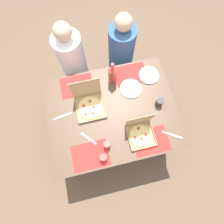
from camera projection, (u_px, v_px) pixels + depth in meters
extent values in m
plane|color=brown|center=(112.00, 128.00, 2.57)|extent=(6.00, 6.00, 0.00)
cylinder|color=#3F3328|center=(69.00, 172.00, 2.04)|extent=(0.07, 0.07, 0.72)
cylinder|color=#3F3328|center=(171.00, 147.00, 2.13)|extent=(0.07, 0.07, 0.72)
cylinder|color=#3F3328|center=(58.00, 98.00, 2.32)|extent=(0.07, 0.07, 0.72)
cylinder|color=#3F3328|center=(148.00, 78.00, 2.41)|extent=(0.07, 0.07, 0.72)
cube|color=brown|center=(112.00, 112.00, 1.87)|extent=(1.37, 1.07, 0.03)
cube|color=red|center=(90.00, 156.00, 1.72)|extent=(0.36, 0.26, 0.00)
cube|color=red|center=(151.00, 141.00, 1.76)|extent=(0.36, 0.26, 0.00)
cube|color=red|center=(77.00, 86.00, 1.94)|extent=(0.36, 0.26, 0.00)
cube|color=red|center=(131.00, 74.00, 1.99)|extent=(0.36, 0.26, 0.00)
cube|color=tan|center=(91.00, 108.00, 1.86)|extent=(0.30, 0.30, 0.01)
cube|color=tan|center=(77.00, 110.00, 1.84)|extent=(0.01, 0.30, 0.03)
cube|color=tan|center=(104.00, 104.00, 1.86)|extent=(0.01, 0.30, 0.03)
cube|color=tan|center=(93.00, 120.00, 1.80)|extent=(0.30, 0.01, 0.03)
cube|color=tan|center=(88.00, 95.00, 1.89)|extent=(0.30, 0.01, 0.03)
cylinder|color=#E0B76B|center=(91.00, 107.00, 1.85)|extent=(0.26, 0.26, 0.01)
cylinder|color=#EFD67F|center=(90.00, 107.00, 1.85)|extent=(0.24, 0.24, 0.00)
cylinder|color=red|center=(94.00, 107.00, 1.84)|extent=(0.03, 0.03, 0.00)
cylinder|color=red|center=(90.00, 101.00, 1.86)|extent=(0.03, 0.03, 0.00)
cylinder|color=red|center=(84.00, 106.00, 1.85)|extent=(0.03, 0.03, 0.00)
cylinder|color=red|center=(86.00, 114.00, 1.82)|extent=(0.03, 0.03, 0.00)
cylinder|color=red|center=(93.00, 113.00, 1.82)|extent=(0.03, 0.03, 0.00)
cube|color=tan|center=(86.00, 88.00, 1.73)|extent=(0.30, 0.01, 0.30)
cube|color=tan|center=(141.00, 136.00, 1.77)|extent=(0.26, 0.26, 0.01)
cube|color=tan|center=(128.00, 138.00, 1.75)|extent=(0.01, 0.26, 0.03)
cube|color=tan|center=(153.00, 132.00, 1.76)|extent=(0.01, 0.26, 0.03)
cube|color=tan|center=(145.00, 148.00, 1.72)|extent=(0.26, 0.01, 0.03)
cube|color=tan|center=(137.00, 123.00, 1.79)|extent=(0.26, 0.01, 0.03)
cylinder|color=#E0B76B|center=(141.00, 136.00, 1.76)|extent=(0.23, 0.23, 0.01)
cylinder|color=#EFD67F|center=(141.00, 135.00, 1.76)|extent=(0.21, 0.21, 0.00)
cylinder|color=red|center=(146.00, 135.00, 1.76)|extent=(0.03, 0.03, 0.00)
cylinder|color=red|center=(138.00, 128.00, 1.78)|extent=(0.03, 0.03, 0.00)
cylinder|color=red|center=(135.00, 138.00, 1.75)|extent=(0.03, 0.03, 0.00)
cylinder|color=red|center=(142.00, 139.00, 1.74)|extent=(0.03, 0.03, 0.00)
cube|color=tan|center=(140.00, 120.00, 1.65)|extent=(0.26, 0.02, 0.26)
cylinder|color=white|center=(131.00, 89.00, 1.93)|extent=(0.22, 0.22, 0.01)
cylinder|color=white|center=(131.00, 89.00, 1.92)|extent=(0.23, 0.23, 0.01)
cylinder|color=#E0B76B|center=(131.00, 86.00, 1.92)|extent=(0.09, 0.09, 0.01)
cylinder|color=#EFD67F|center=(131.00, 86.00, 1.92)|extent=(0.08, 0.08, 0.00)
cylinder|color=white|center=(149.00, 75.00, 1.98)|extent=(0.22, 0.22, 0.01)
cylinder|color=white|center=(149.00, 75.00, 1.97)|extent=(0.23, 0.23, 0.01)
cylinder|color=#E0B76B|center=(151.00, 74.00, 1.97)|extent=(0.09, 0.09, 0.01)
cylinder|color=#EFD67F|center=(151.00, 74.00, 1.96)|extent=(0.08, 0.08, 0.00)
cylinder|color=#B2382D|center=(113.00, 76.00, 1.86)|extent=(0.09, 0.09, 0.22)
cone|color=#B2382D|center=(113.00, 69.00, 1.74)|extent=(0.09, 0.09, 0.04)
cylinder|color=#B2382D|center=(113.00, 67.00, 1.69)|extent=(0.03, 0.03, 0.06)
cylinder|color=red|center=(113.00, 65.00, 1.66)|extent=(0.03, 0.03, 0.01)
cylinder|color=#BF4742|center=(107.00, 145.00, 1.70)|extent=(0.07, 0.07, 0.10)
cylinder|color=#BF4742|center=(104.00, 157.00, 1.67)|extent=(0.07, 0.07, 0.09)
cylinder|color=teal|center=(77.00, 87.00, 1.89)|extent=(0.07, 0.07, 0.10)
cylinder|color=#333338|center=(159.00, 102.00, 1.84)|extent=(0.07, 0.07, 0.10)
cube|color=#B7B7BC|center=(63.00, 116.00, 1.84)|extent=(0.21, 0.05, 0.00)
cube|color=#B7B7BC|center=(89.00, 139.00, 1.76)|extent=(0.14, 0.15, 0.00)
cube|color=#B7B7BC|center=(172.00, 135.00, 1.78)|extent=(0.19, 0.13, 0.00)
cylinder|color=white|center=(75.00, 66.00, 2.29)|extent=(0.32, 0.32, 1.02)
sphere|color=#D1A889|center=(62.00, 31.00, 1.71)|extent=(0.19, 0.19, 0.19)
cylinder|color=#33598C|center=(121.00, 58.00, 2.35)|extent=(0.32, 0.32, 0.99)
sphere|color=#D1A889|center=(123.00, 22.00, 1.78)|extent=(0.19, 0.19, 0.19)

